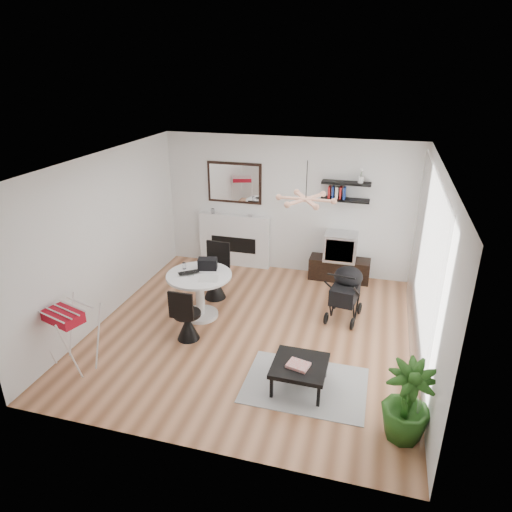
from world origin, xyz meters
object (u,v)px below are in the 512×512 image
(crt_tv, at_px, (341,246))
(coffee_table, at_px, (300,366))
(drying_rack, at_px, (71,336))
(stroller, at_px, (345,295))
(potted_plant, at_px, (407,402))
(fireplace, at_px, (234,234))
(dining_table, at_px, (200,289))
(tv_console, at_px, (339,269))

(crt_tv, bearing_deg, coffee_table, -92.48)
(drying_rack, distance_m, coffee_table, 3.16)
(crt_tv, bearing_deg, stroller, -80.37)
(crt_tv, xyz_separation_m, drying_rack, (-3.28, -3.83, -0.21))
(coffee_table, xyz_separation_m, potted_plant, (1.30, -0.53, 0.16))
(fireplace, distance_m, dining_table, 2.22)
(crt_tv, xyz_separation_m, stroller, (0.24, -1.43, -0.29))
(dining_table, xyz_separation_m, drying_rack, (-1.19, -1.76, -0.03))
(dining_table, distance_m, stroller, 2.41)
(dining_table, bearing_deg, fireplace, 92.97)
(fireplace, xyz_separation_m, coffee_table, (2.05, -3.57, -0.36))
(fireplace, height_order, coffee_table, fireplace)
(dining_table, relative_size, potted_plant, 1.10)
(coffee_table, height_order, potted_plant, potted_plant)
(drying_rack, bearing_deg, coffee_table, 24.83)
(drying_rack, bearing_deg, fireplace, 92.40)
(drying_rack, bearing_deg, tv_console, 67.03)
(tv_console, bearing_deg, drying_rack, -130.58)
(coffee_table, bearing_deg, stroller, 78.91)
(tv_console, distance_m, stroller, 1.47)
(coffee_table, bearing_deg, fireplace, 119.83)
(crt_tv, height_order, dining_table, crt_tv)
(drying_rack, height_order, stroller, stroller)
(dining_table, height_order, coffee_table, dining_table)
(fireplace, height_order, crt_tv, fireplace)
(fireplace, bearing_deg, crt_tv, -3.66)
(drying_rack, xyz_separation_m, coffee_table, (3.13, 0.40, -0.16))
(stroller, distance_m, potted_plant, 2.69)
(dining_table, height_order, drying_rack, drying_rack)
(potted_plant, bearing_deg, tv_console, 106.11)
(tv_console, relative_size, potted_plant, 1.19)
(crt_tv, distance_m, drying_rack, 5.05)
(drying_rack, distance_m, stroller, 4.26)
(fireplace, height_order, tv_console, fireplace)
(stroller, bearing_deg, tv_console, 107.77)
(tv_console, relative_size, crt_tv, 1.91)
(crt_tv, distance_m, stroller, 1.48)
(drying_rack, relative_size, stroller, 0.96)
(crt_tv, distance_m, potted_plant, 4.13)
(tv_console, distance_m, potted_plant, 4.14)
(fireplace, height_order, dining_table, fireplace)
(tv_console, xyz_separation_m, potted_plant, (1.15, -3.97, 0.27))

